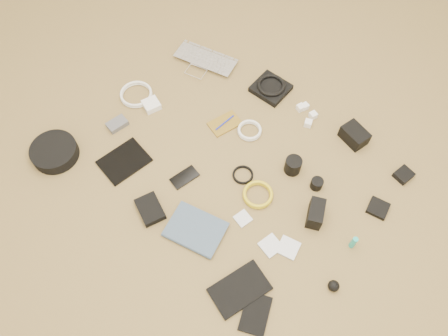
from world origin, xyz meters
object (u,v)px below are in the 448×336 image
Objects in this scene: tablet at (124,161)px; dslr_camera at (354,135)px; phone at (185,177)px; laptop at (201,65)px; paperback at (186,248)px; headphone_case at (55,152)px.

dslr_camera is at bearing 56.05° from tablet.
tablet is at bearing -144.09° from phone.
dslr_camera is (0.85, 0.09, 0.02)m from laptop.
paperback reaches higher than phone.
paperback is at bearing -4.62° from tablet.
headphone_case reaches higher than phone.
laptop is 0.85m from headphone_case.
tablet is 0.99× the size of headphone_case.
dslr_camera is 0.58× the size of headphone_case.
laptop reaches higher than phone.
headphone_case is at bearing -113.41° from laptop.
tablet and phone have the same top height.
dslr_camera reaches higher than tablet.
laptop is at bearing 137.59° from phone.
phone is 0.61m from headphone_case.
dslr_camera reaches higher than headphone_case.
phone is (-0.49, -0.65, -0.03)m from dslr_camera.
dslr_camera is at bearing -5.09° from laptop.
laptop is 1.54× the size of tablet.
phone is 0.33m from paperback.
phone is (0.27, 0.11, 0.00)m from tablet.
tablet is 0.51m from paperback.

